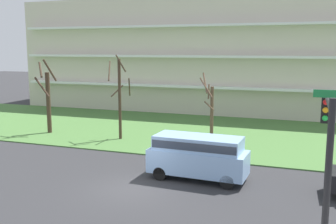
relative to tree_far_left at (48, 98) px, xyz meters
name	(u,v)px	position (x,y,z in m)	size (l,w,h in m)	color
ground	(132,189)	(11.85, -9.50, -2.91)	(160.00, 160.00, 0.00)	#2D2D30
grass_lawn_strip	(203,132)	(11.85, 4.50, -2.87)	(80.00, 16.00, 0.08)	#477238
apartment_building	(234,56)	(11.85, 17.70, 3.20)	(47.53, 11.36, 12.24)	beige
tree_far_left	(48,98)	(0.00, 0.00, 0.00)	(1.58, 1.11, 6.10)	#423023
tree_left	(120,96)	(6.49, 0.00, 0.46)	(2.05, 2.04, 6.47)	#423023
tree_center	(211,112)	(13.52, 0.07, -0.37)	(1.16, 1.15, 5.26)	brown
van_blue_center_left	(198,154)	(14.54, -7.00, -1.52)	(5.28, 2.22, 2.36)	#8CB2E0
traffic_signal_mast	(326,154)	(20.48, -14.57, 0.98)	(0.90, 4.43, 5.71)	black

